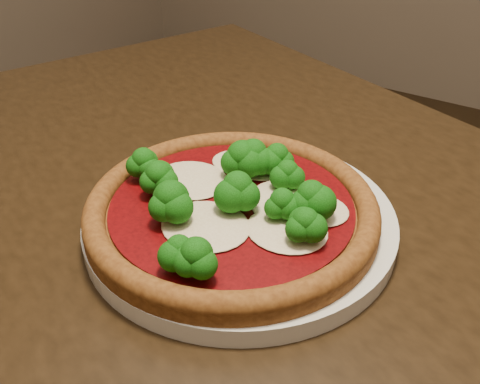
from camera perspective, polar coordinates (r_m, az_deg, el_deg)
The scene contains 3 objects.
dining_table at distance 0.54m, azimuth 3.38°, elevation -15.89°, with size 1.39×1.13×0.75m.
plate at distance 0.50m, azimuth 0.00°, elevation -2.95°, with size 0.29×0.29×0.02m, color silver.
pizza at distance 0.48m, azimuth -0.75°, elevation -1.17°, with size 0.26×0.26×0.06m.
Camera 1 is at (0.20, -0.50, 1.06)m, focal length 40.00 mm.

